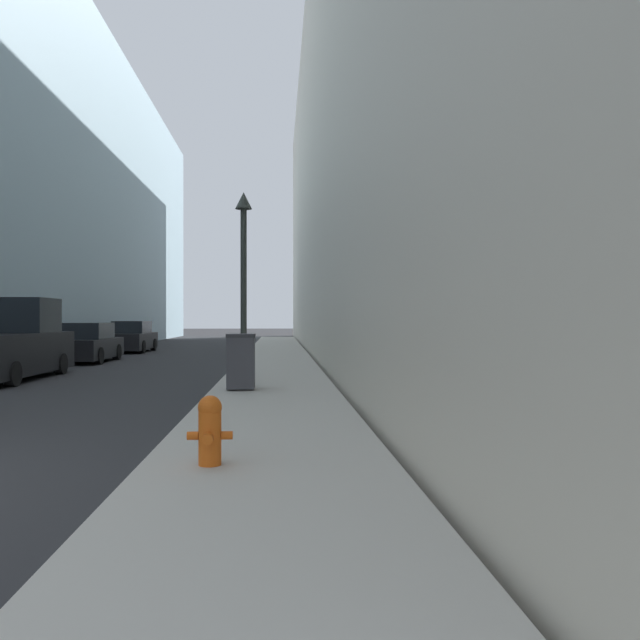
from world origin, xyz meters
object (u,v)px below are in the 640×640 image
(trash_bin, at_px, (241,361))
(lamppost, at_px, (244,266))
(fire_hydrant, at_px, (210,428))
(parked_sedan_far, at_px, (132,338))
(parked_sedan_near, at_px, (85,344))
(pickup_truck, at_px, (7,346))

(trash_bin, bearing_deg, lamppost, 92.19)
(fire_hydrant, height_order, parked_sedan_far, parked_sedan_far)
(trash_bin, bearing_deg, parked_sedan_far, 109.90)
(parked_sedan_near, height_order, parked_sedan_far, parked_sedan_far)
(trash_bin, height_order, pickup_truck, pickup_truck)
(fire_hydrant, bearing_deg, trash_bin, 90.80)
(pickup_truck, bearing_deg, trash_bin, -30.72)
(parked_sedan_far, bearing_deg, fire_hydrant, -75.22)
(trash_bin, distance_m, parked_sedan_far, 19.40)
(fire_hydrant, height_order, trash_bin, trash_bin)
(pickup_truck, height_order, parked_sedan_near, pickup_truck)
(lamppost, bearing_deg, parked_sedan_near, 130.72)
(trash_bin, height_order, parked_sedan_far, parked_sedan_far)
(pickup_truck, distance_m, parked_sedan_near, 6.95)
(lamppost, bearing_deg, pickup_truck, 173.90)
(lamppost, bearing_deg, parked_sedan_far, 113.43)
(lamppost, xyz_separation_m, parked_sedan_near, (-6.58, 7.65, -2.44))
(lamppost, relative_size, pickup_truck, 0.91)
(parked_sedan_near, distance_m, parked_sedan_far, 7.30)
(parked_sedan_far, bearing_deg, parked_sedan_near, -90.84)
(fire_hydrant, height_order, parked_sedan_near, parked_sedan_near)
(pickup_truck, bearing_deg, parked_sedan_near, 89.82)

